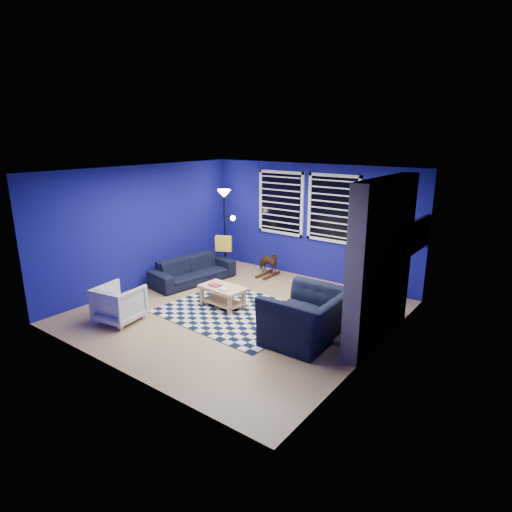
{
  "coord_description": "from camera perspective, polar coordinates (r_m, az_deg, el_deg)",
  "views": [
    {
      "loc": [
        4.53,
        -5.51,
        3.08
      ],
      "look_at": [
        0.18,
        0.3,
        1.01
      ],
      "focal_mm": 30.0,
      "sensor_mm": 36.0,
      "label": 1
    }
  ],
  "objects": [
    {
      "name": "window_left",
      "position": [
        9.67,
        3.3,
        7.08
      ],
      "size": [
        1.17,
        0.06,
        1.42
      ],
      "color": "black",
      "rests_on": "wall_back"
    },
    {
      "name": "wall_right",
      "position": [
        6.15,
        15.87,
        -2.03
      ],
      "size": [
        0.0,
        5.0,
        5.0
      ],
      "primitive_type": "plane",
      "rotation": [
        1.57,
        0.0,
        -1.57
      ],
      "color": "navy",
      "rests_on": "floor"
    },
    {
      "name": "rocking_horse",
      "position": [
        9.57,
        1.6,
        -0.89
      ],
      "size": [
        0.3,
        0.59,
        0.49
      ],
      "primitive_type": "imported",
      "rotation": [
        0.0,
        0.0,
        1.52
      ],
      "color": "#442815",
      "rests_on": "floor"
    },
    {
      "name": "wall_left",
      "position": [
        9.12,
        -14.8,
        3.79
      ],
      "size": [
        0.0,
        5.0,
        5.0
      ],
      "primitive_type": "plane",
      "rotation": [
        1.57,
        0.0,
        1.57
      ],
      "color": "navy",
      "rests_on": "floor"
    },
    {
      "name": "floor",
      "position": [
        7.77,
        -2.39,
        -7.47
      ],
      "size": [
        5.0,
        5.0,
        0.0
      ],
      "primitive_type": "plane",
      "color": "tan",
      "rests_on": "ground"
    },
    {
      "name": "throw_pillow",
      "position": [
        9.66,
        -4.35,
        1.67
      ],
      "size": [
        0.38,
        0.25,
        0.35
      ],
      "primitive_type": "cube",
      "rotation": [
        0.0,
        0.0,
        0.43
      ],
      "color": "gold",
      "rests_on": "sofa"
    },
    {
      "name": "floor_lamp",
      "position": [
        9.93,
        -4.18,
        6.86
      ],
      "size": [
        0.51,
        0.31,
        1.86
      ],
      "color": "black",
      "rests_on": "floor"
    },
    {
      "name": "fireplace",
      "position": [
        6.66,
        16.28,
        -1.17
      ],
      "size": [
        0.65,
        2.0,
        2.5
      ],
      "color": "gray",
      "rests_on": "floor"
    },
    {
      "name": "armchair_big",
      "position": [
        6.62,
        6.7,
        -8.1
      ],
      "size": [
        1.25,
        1.1,
        0.8
      ],
      "primitive_type": "imported",
      "rotation": [
        0.0,
        0.0,
        -1.55
      ],
      "color": "black",
      "rests_on": "floor"
    },
    {
      "name": "coffee_table",
      "position": [
        7.88,
        -4.5,
        -4.85
      ],
      "size": [
        0.87,
        0.54,
        0.42
      ],
      "rotation": [
        0.0,
        0.0,
        -0.07
      ],
      "color": "tan",
      "rests_on": "rug"
    },
    {
      "name": "armchair_bent",
      "position": [
        7.65,
        -17.74,
        -6.05
      ],
      "size": [
        0.79,
        0.8,
        0.64
      ],
      "primitive_type": "imported",
      "rotation": [
        0.0,
        0.0,
        3.31
      ],
      "color": "gray",
      "rests_on": "floor"
    },
    {
      "name": "ceiling",
      "position": [
        7.16,
        -2.62,
        11.24
      ],
      "size": [
        5.0,
        5.0,
        0.0
      ],
      "primitive_type": "plane",
      "rotation": [
        3.14,
        0.0,
        0.0
      ],
      "color": "white",
      "rests_on": "wall_back"
    },
    {
      "name": "sofa",
      "position": [
        9.29,
        -8.4,
        -1.88
      ],
      "size": [
        1.93,
        1.0,
        0.54
      ],
      "primitive_type": "imported",
      "rotation": [
        0.0,
        0.0,
        1.41
      ],
      "color": "black",
      "rests_on": "floor"
    },
    {
      "name": "rug",
      "position": [
        7.74,
        -2.71,
        -7.49
      ],
      "size": [
        2.61,
        2.14,
        0.02
      ],
      "primitive_type": "cube",
      "rotation": [
        0.0,
        0.0,
        -0.06
      ],
      "color": "black",
      "rests_on": "floor"
    },
    {
      "name": "cabinet",
      "position": [
        8.56,
        14.39,
        -3.8
      ],
      "size": [
        0.69,
        0.54,
        0.6
      ],
      "rotation": [
        0.0,
        0.0,
        0.24
      ],
      "color": "tan",
      "rests_on": "floor"
    },
    {
      "name": "window_right",
      "position": [
        9.03,
        10.23,
        6.22
      ],
      "size": [
        1.17,
        0.06,
        1.42
      ],
      "color": "black",
      "rests_on": "wall_back"
    },
    {
      "name": "tv",
      "position": [
        7.97,
        20.86,
        2.69
      ],
      "size": [
        0.07,
        1.0,
        0.58
      ],
      "color": "black",
      "rests_on": "wall_right"
    },
    {
      "name": "wall_back",
      "position": [
        9.38,
        7.23,
        4.53
      ],
      "size": [
        5.0,
        0.0,
        5.0
      ],
      "primitive_type": "plane",
      "rotation": [
        1.57,
        0.0,
        0.0
      ],
      "color": "navy",
      "rests_on": "floor"
    }
  ]
}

